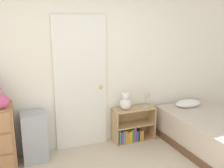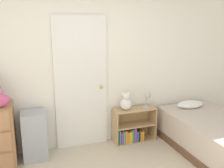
{
  "view_description": "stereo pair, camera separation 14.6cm",
  "coord_description": "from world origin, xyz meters",
  "px_view_note": "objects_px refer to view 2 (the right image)",
  "views": [
    {
      "loc": [
        -0.99,
        -1.69,
        1.91
      ],
      "look_at": [
        0.36,
        1.69,
        1.03
      ],
      "focal_mm": 40.0,
      "sensor_mm": 36.0,
      "label": 1
    },
    {
      "loc": [
        -0.85,
        -1.74,
        1.91
      ],
      "look_at": [
        0.36,
        1.69,
        1.03
      ],
      "focal_mm": 40.0,
      "sensor_mm": 36.0,
      "label": 2
    }
  ],
  "objects_px": {
    "storage_bin": "(34,135)",
    "desk_lamp": "(148,97)",
    "bookshelf": "(132,129)",
    "teddy_bear": "(126,102)",
    "bed": "(217,137)"
  },
  "relations": [
    {
      "from": "storage_bin",
      "to": "teddy_bear",
      "type": "distance_m",
      "value": 1.47
    },
    {
      "from": "bookshelf",
      "to": "bed",
      "type": "xyz_separation_m",
      "value": [
        1.03,
        -0.8,
        0.05
      ]
    },
    {
      "from": "storage_bin",
      "to": "desk_lamp",
      "type": "distance_m",
      "value": 1.84
    },
    {
      "from": "bed",
      "to": "desk_lamp",
      "type": "bearing_deg",
      "value": 135.89
    },
    {
      "from": "storage_bin",
      "to": "bookshelf",
      "type": "height_order",
      "value": "storage_bin"
    },
    {
      "from": "storage_bin",
      "to": "bookshelf",
      "type": "distance_m",
      "value": 1.55
    },
    {
      "from": "bookshelf",
      "to": "bed",
      "type": "bearing_deg",
      "value": -37.68
    },
    {
      "from": "bed",
      "to": "teddy_bear",
      "type": "bearing_deg",
      "value": 145.21
    },
    {
      "from": "storage_bin",
      "to": "teddy_bear",
      "type": "relative_size",
      "value": 2.44
    },
    {
      "from": "teddy_bear",
      "to": "desk_lamp",
      "type": "height_order",
      "value": "teddy_bear"
    },
    {
      "from": "desk_lamp",
      "to": "bed",
      "type": "height_order",
      "value": "desk_lamp"
    },
    {
      "from": "bookshelf",
      "to": "teddy_bear",
      "type": "xyz_separation_m",
      "value": [
        -0.11,
        -0.0,
        0.47
      ]
    },
    {
      "from": "storage_bin",
      "to": "desk_lamp",
      "type": "xyz_separation_m",
      "value": [
        1.8,
        -0.0,
        0.4
      ]
    },
    {
      "from": "bookshelf",
      "to": "teddy_bear",
      "type": "bearing_deg",
      "value": -179.84
    },
    {
      "from": "teddy_bear",
      "to": "bed",
      "type": "distance_m",
      "value": 1.46
    }
  ]
}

